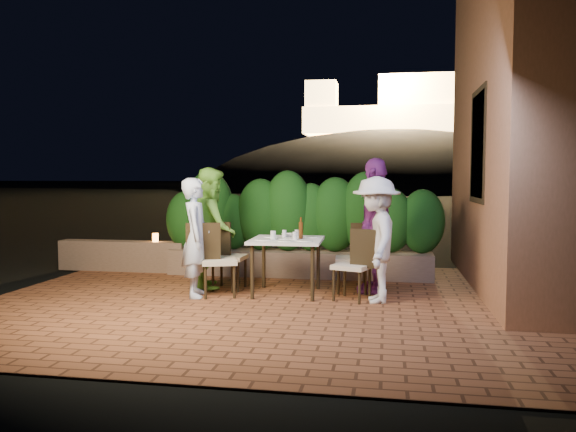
% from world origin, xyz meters
% --- Properties ---
extents(ground, '(400.00, 400.00, 0.00)m').
position_xyz_m(ground, '(0.00, 0.00, -0.02)').
color(ground, black).
rests_on(ground, ground).
extents(terrace_floor, '(7.00, 6.00, 0.15)m').
position_xyz_m(terrace_floor, '(0.00, 0.50, -0.07)').
color(terrace_floor, brown).
rests_on(terrace_floor, ground).
extents(building_wall, '(1.60, 5.00, 5.00)m').
position_xyz_m(building_wall, '(3.60, 2.00, 2.50)').
color(building_wall, '#9D613E').
rests_on(building_wall, ground).
extents(window_pane, '(0.08, 1.00, 1.40)m').
position_xyz_m(window_pane, '(2.82, 1.50, 2.00)').
color(window_pane, black).
rests_on(window_pane, building_wall).
extents(window_frame, '(0.06, 1.15, 1.55)m').
position_xyz_m(window_frame, '(2.81, 1.50, 2.00)').
color(window_frame, black).
rests_on(window_frame, building_wall).
extents(planter, '(4.20, 0.55, 0.40)m').
position_xyz_m(planter, '(0.20, 2.30, 0.20)').
color(planter, brown).
rests_on(planter, ground).
extents(hedge, '(4.00, 0.70, 1.10)m').
position_xyz_m(hedge, '(0.20, 2.30, 0.95)').
color(hedge, '#144011').
rests_on(hedge, planter).
extents(parapet, '(2.20, 0.30, 0.50)m').
position_xyz_m(parapet, '(-2.80, 2.30, 0.25)').
color(parapet, brown).
rests_on(parapet, ground).
extents(hill, '(52.00, 40.00, 22.00)m').
position_xyz_m(hill, '(2.00, 60.00, -4.00)').
color(hill, black).
rests_on(hill, ground).
extents(fortress, '(26.00, 8.00, 8.00)m').
position_xyz_m(fortress, '(2.00, 60.00, 10.50)').
color(fortress, '#FFCC7A').
rests_on(fortress, hill).
extents(dining_table, '(0.97, 0.97, 0.75)m').
position_xyz_m(dining_table, '(0.27, 0.90, 0.38)').
color(dining_table, white).
rests_on(dining_table, ground).
extents(plate_nw, '(0.23, 0.23, 0.01)m').
position_xyz_m(plate_nw, '(0.00, 0.69, 0.76)').
color(plate_nw, white).
rests_on(plate_nw, dining_table).
extents(plate_sw, '(0.20, 0.20, 0.01)m').
position_xyz_m(plate_sw, '(0.01, 1.09, 0.76)').
color(plate_sw, white).
rests_on(plate_sw, dining_table).
extents(plate_ne, '(0.20, 0.20, 0.01)m').
position_xyz_m(plate_ne, '(0.54, 0.69, 0.76)').
color(plate_ne, white).
rests_on(plate_ne, dining_table).
extents(plate_se, '(0.21, 0.21, 0.01)m').
position_xyz_m(plate_se, '(0.58, 1.15, 0.76)').
color(plate_se, white).
rests_on(plate_se, dining_table).
extents(plate_centre, '(0.24, 0.24, 0.01)m').
position_xyz_m(plate_centre, '(0.24, 0.89, 0.76)').
color(plate_centre, white).
rests_on(plate_centre, dining_table).
extents(plate_front, '(0.21, 0.21, 0.01)m').
position_xyz_m(plate_front, '(0.30, 0.62, 0.76)').
color(plate_front, white).
rests_on(plate_front, dining_table).
extents(glass_nw, '(0.07, 0.07, 0.12)m').
position_xyz_m(glass_nw, '(0.11, 0.74, 0.81)').
color(glass_nw, silver).
rests_on(glass_nw, dining_table).
extents(glass_sw, '(0.06, 0.06, 0.10)m').
position_xyz_m(glass_sw, '(0.20, 1.09, 0.80)').
color(glass_sw, silver).
rests_on(glass_sw, dining_table).
extents(glass_ne, '(0.06, 0.06, 0.11)m').
position_xyz_m(glass_ne, '(0.39, 0.81, 0.80)').
color(glass_ne, silver).
rests_on(glass_ne, dining_table).
extents(glass_se, '(0.06, 0.06, 0.11)m').
position_xyz_m(glass_se, '(0.38, 1.08, 0.80)').
color(glass_se, silver).
rests_on(glass_se, dining_table).
extents(beer_bottle, '(0.06, 0.06, 0.29)m').
position_xyz_m(beer_bottle, '(0.45, 0.96, 0.89)').
color(beer_bottle, '#552A0E').
rests_on(beer_bottle, dining_table).
extents(bowl, '(0.21, 0.21, 0.04)m').
position_xyz_m(bowl, '(0.22, 1.21, 0.77)').
color(bowl, white).
rests_on(bowl, dining_table).
extents(chair_left_front, '(0.58, 0.58, 0.98)m').
position_xyz_m(chair_left_front, '(-0.59, 0.63, 0.49)').
color(chair_left_front, black).
rests_on(chair_left_front, ground).
extents(chair_left_back, '(0.46, 0.46, 0.95)m').
position_xyz_m(chair_left_back, '(-0.59, 1.09, 0.47)').
color(chair_left_back, black).
rests_on(chair_left_back, ground).
extents(chair_right_front, '(0.54, 0.54, 0.92)m').
position_xyz_m(chair_right_front, '(1.16, 0.67, 0.46)').
color(chair_right_front, black).
rests_on(chair_right_front, ground).
extents(chair_right_back, '(0.47, 0.47, 0.95)m').
position_xyz_m(chair_right_back, '(1.12, 1.19, 0.48)').
color(chair_right_back, black).
rests_on(chair_right_back, ground).
extents(diner_blue, '(0.50, 0.64, 1.57)m').
position_xyz_m(diner_blue, '(-0.88, 0.55, 0.78)').
color(diner_blue, silver).
rests_on(diner_blue, ground).
extents(diner_green, '(0.87, 0.99, 1.71)m').
position_xyz_m(diner_green, '(-0.86, 1.18, 0.86)').
color(diner_green, '#72C53D').
rests_on(diner_green, ground).
extents(diner_white, '(0.70, 1.08, 1.59)m').
position_xyz_m(diner_white, '(1.46, 0.63, 0.79)').
color(diner_white, silver).
rests_on(diner_white, ground).
extents(diner_purple, '(0.69, 1.15, 1.84)m').
position_xyz_m(diner_purple, '(1.44, 1.24, 0.92)').
color(diner_purple, '#7A2A80').
rests_on(diner_purple, ground).
extents(parapet_lamp, '(0.10, 0.10, 0.14)m').
position_xyz_m(parapet_lamp, '(-2.21, 2.30, 0.57)').
color(parapet_lamp, orange).
rests_on(parapet_lamp, parapet).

